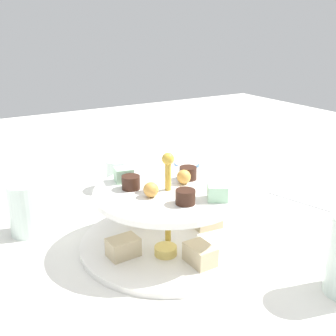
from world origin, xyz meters
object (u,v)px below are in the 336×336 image
(butter_knife_right, at_px, (294,199))
(tiered_serving_stand, at_px, (168,221))
(water_glass_mid_back, at_px, (26,209))
(teacup_with_saucer, at_px, (187,173))
(water_glass_short_left, at_px, (120,174))

(butter_knife_right, bearing_deg, tiered_serving_stand, 80.08)
(tiered_serving_stand, bearing_deg, water_glass_mid_back, -131.28)
(water_glass_mid_back, bearing_deg, teacup_with_saucer, 99.19)
(tiered_serving_stand, xyz_separation_m, water_glass_short_left, (-0.28, 0.04, -0.01))
(tiered_serving_stand, relative_size, water_glass_mid_back, 3.13)
(tiered_serving_stand, height_order, butter_knife_right, tiered_serving_stand)
(tiered_serving_stand, relative_size, butter_knife_right, 1.74)
(water_glass_mid_back, bearing_deg, tiered_serving_stand, 48.72)
(butter_knife_right, bearing_deg, teacup_with_saucer, 20.56)
(tiered_serving_stand, distance_m, water_glass_short_left, 0.28)
(butter_knife_right, xyz_separation_m, water_glass_mid_back, (-0.14, -0.53, 0.05))
(teacup_with_saucer, bearing_deg, water_glass_short_left, -108.97)
(tiered_serving_stand, xyz_separation_m, water_glass_mid_back, (-0.17, -0.19, 0.00))
(water_glass_short_left, distance_m, butter_knife_right, 0.39)
(tiered_serving_stand, distance_m, water_glass_mid_back, 0.26)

